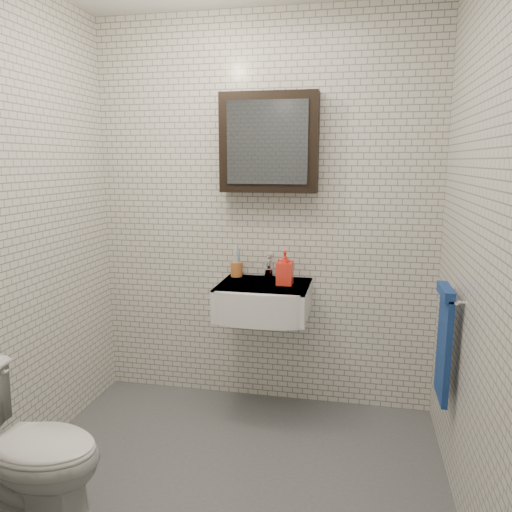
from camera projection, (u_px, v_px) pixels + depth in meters
The scene contains 9 objects.
ground at pixel (224, 485), 2.48m from camera, with size 2.20×2.00×0.01m, color #4E5156.
room_shell at pixel (220, 190), 2.21m from camera, with size 2.22×2.02×2.51m.
washbasin at pixel (263, 300), 3.03m from camera, with size 0.55×0.50×0.20m.
faucet at pixel (269, 268), 3.19m from camera, with size 0.06×0.20×0.15m.
mirror_cabinet at pixel (269, 143), 3.04m from camera, with size 0.60×0.15×0.60m.
towel_rail at pixel (444, 339), 2.47m from camera, with size 0.09×0.30×0.58m.
toothbrush_cup at pixel (236, 268), 3.25m from camera, with size 0.09×0.09×0.21m.
soap_bottle at pixel (285, 268), 3.02m from camera, with size 0.10×0.10×0.21m, color #DE5917.
toilet at pixel (24, 450), 2.16m from camera, with size 0.40×0.70×0.71m, color silver.
Camera 1 is at (0.61, -2.14, 1.59)m, focal length 35.00 mm.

